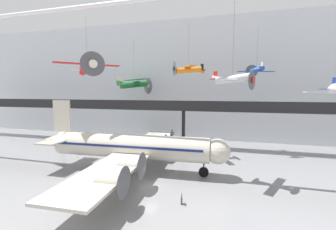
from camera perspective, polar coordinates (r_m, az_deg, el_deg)
The scene contains 10 objects.
ground_plane at distance 27.82m, azimuth -5.43°, elevation -17.79°, with size 260.00×260.00×0.00m, color gray.
hangar_back_wall at distance 54.56m, azimuth 5.84°, elevation 8.80°, with size 140.00×3.00×27.87m.
mezzanine_walkway at distance 45.18m, azimuth 3.71°, elevation 1.65°, with size 110.00×3.20×9.45m.
airliner_silver_main at distance 32.33m, azimuth -9.78°, elevation -7.92°, with size 28.07×31.83×9.94m.
suspended_plane_blue_trainer at distance 44.27m, azimuth 21.56°, elevation 10.59°, with size 6.63×5.54×8.46m.
suspended_plane_red_highwing at distance 37.40m, azimuth -19.76°, elevation 11.10°, with size 8.19×8.23×9.03m.
suspended_plane_orange_highwing at distance 38.26m, azimuth 5.22°, elevation 11.39°, with size 5.60×6.32×8.56m.
suspended_plane_green_biplane at distance 50.72m, azimuth -8.56°, elevation 7.73°, with size 8.69×8.12×11.60m.
suspended_plane_silver_racer at distance 28.00m, azimuth 16.08°, elevation 8.78°, with size 5.31×6.08×10.91m.
info_sign_pedestal at distance 23.96m, azimuth 3.47°, elevation -20.67°, with size 0.25×0.76×1.24m.
Camera 1 is at (9.18, -23.76, 11.18)m, focal length 24.00 mm.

